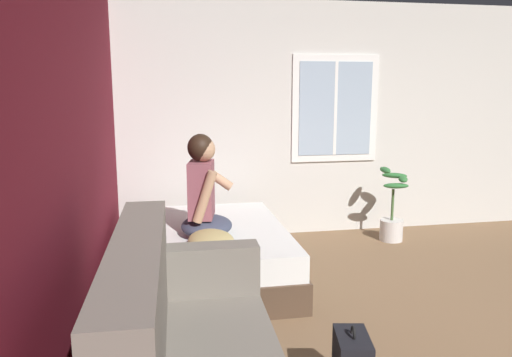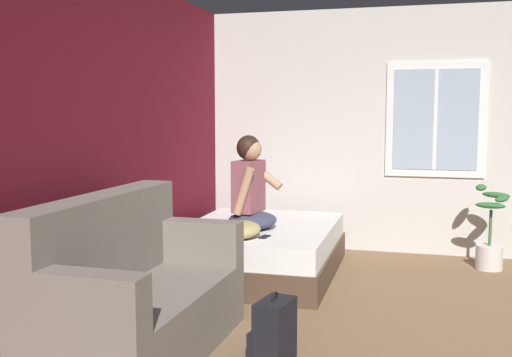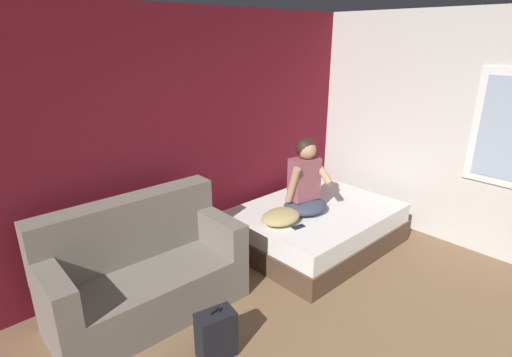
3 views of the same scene
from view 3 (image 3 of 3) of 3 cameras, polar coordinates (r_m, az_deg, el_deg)
wall_back_accent at (r=4.17m, az=-16.55°, el=4.28°), size 10.94×0.16×2.70m
bed at (r=4.90m, az=8.63°, el=-6.78°), size 1.88×1.44×0.48m
couch at (r=3.84m, az=-15.82°, el=-12.69°), size 1.72×0.87×1.04m
person_seated at (r=4.54m, az=7.04°, el=-0.63°), size 0.59×0.53×0.88m
backpack at (r=3.38m, az=-5.79°, el=-21.30°), size 0.33×0.28×0.46m
throw_pillow at (r=4.36m, az=3.58°, el=-5.48°), size 0.50×0.39×0.14m
cell_phone at (r=4.30m, az=6.09°, el=-6.88°), size 0.15×0.09×0.01m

